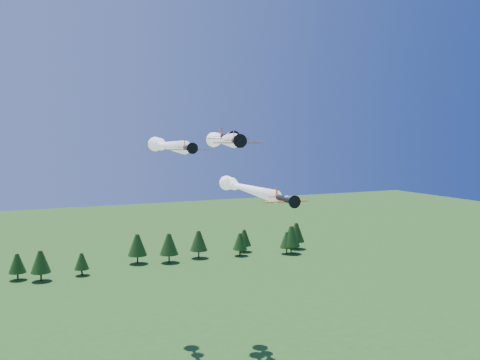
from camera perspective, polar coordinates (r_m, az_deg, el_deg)
name	(u,v)px	position (r m, az deg, el deg)	size (l,w,h in m)	color
plane_lead	(221,140)	(117.64, -2.09, 4.32)	(18.96, 48.42, 3.70)	black
plane_left	(165,145)	(123.50, -7.97, 3.68)	(11.68, 48.61, 3.70)	black
plane_right	(244,188)	(122.84, 0.38, -0.81)	(10.23, 43.54, 3.70)	black
plane_slot	(227,137)	(104.37, -1.35, 4.64)	(8.34, 9.06, 2.92)	black
treeline	(166,247)	(214.03, -7.87, -7.05)	(164.24, 19.56, 11.89)	#382314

